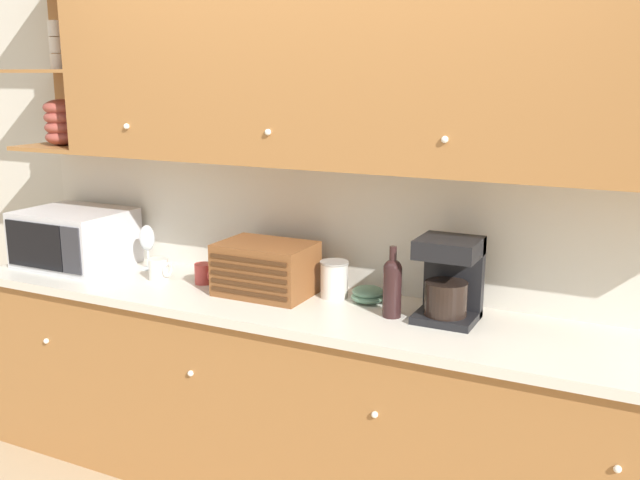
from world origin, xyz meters
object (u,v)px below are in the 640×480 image
object	(u,v)px
mug_blue_second	(159,269)
bowl_stack_on_counter	(368,294)
bread_box	(266,269)
storage_canister	(334,279)
wine_glass	(147,239)
microwave	(75,238)
coffee_maker	(449,279)
wine_bottle	(392,285)
mug	(204,274)

from	to	relation	value
mug_blue_second	bowl_stack_on_counter	bearing A→B (deg)	6.98
mug_blue_second	bread_box	distance (m)	0.57
storage_canister	bread_box	bearing A→B (deg)	-162.79
wine_glass	bread_box	distance (m)	0.74
wine_glass	bowl_stack_on_counter	bearing A→B (deg)	-0.22
microwave	mug_blue_second	xyz separation A→B (m)	(0.55, -0.03, -0.09)
wine_glass	storage_canister	distance (m)	1.03
microwave	coffee_maker	world-z (taller)	coffee_maker
microwave	wine_bottle	xyz separation A→B (m)	(1.72, -0.03, -0.01)
microwave	mug	world-z (taller)	microwave
microwave	wine_bottle	world-z (taller)	wine_bottle
microwave	wine_bottle	size ratio (longest dim) A/B	1.78
coffee_maker	wine_bottle	bearing A→B (deg)	-161.26
wine_bottle	storage_canister	bearing A→B (deg)	157.93
mug	storage_canister	world-z (taller)	storage_canister
bread_box	bowl_stack_on_counter	xyz separation A→B (m)	(0.45, 0.09, -0.08)
wine_glass	bowl_stack_on_counter	xyz separation A→B (m)	(1.18, -0.00, -0.12)
mug	bowl_stack_on_counter	distance (m)	0.79
bowl_stack_on_counter	wine_bottle	distance (m)	0.22
wine_glass	coffee_maker	distance (m)	1.55
mug	wine_bottle	size ratio (longest dim) A/B	0.33
microwave	wine_glass	world-z (taller)	microwave
microwave	bread_box	world-z (taller)	microwave
bread_box	wine_bottle	bearing A→B (deg)	-3.59
mug_blue_second	mug	world-z (taller)	mug_blue_second
coffee_maker	mug	bearing A→B (deg)	-178.76
bowl_stack_on_counter	bread_box	bearing A→B (deg)	-168.84
wine_glass	coffee_maker	xyz separation A→B (m)	(1.55, -0.06, 0.02)
wine_glass	mug	world-z (taller)	wine_glass
storage_canister	coffee_maker	world-z (taller)	coffee_maker
storage_canister	coffee_maker	xyz separation A→B (m)	(0.53, -0.06, 0.09)
mug_blue_second	mug	distance (m)	0.23
storage_canister	wine_bottle	world-z (taller)	wine_bottle
wine_bottle	coffee_maker	xyz separation A→B (m)	(0.21, 0.07, 0.04)
mug	coffee_maker	xyz separation A→B (m)	(1.15, 0.02, 0.12)
mug_blue_second	coffee_maker	xyz separation A→B (m)	(1.38, 0.07, 0.12)
wine_glass	coffee_maker	bearing A→B (deg)	-2.22
coffee_maker	bread_box	bearing A→B (deg)	-177.67
bowl_stack_on_counter	wine_bottle	xyz separation A→B (m)	(0.16, -0.13, 0.10)
mug_blue_second	wine_bottle	size ratio (longest dim) A/B	0.36
mug_blue_second	coffee_maker	world-z (taller)	coffee_maker
bowl_stack_on_counter	mug_blue_second	bearing A→B (deg)	-173.02
bowl_stack_on_counter	wine_glass	bearing A→B (deg)	179.78
wine_glass	bowl_stack_on_counter	distance (m)	1.19
microwave	wine_glass	distance (m)	0.39
wine_bottle	coffee_maker	world-z (taller)	coffee_maker
bread_box	mug	bearing A→B (deg)	178.59
bread_box	wine_bottle	xyz separation A→B (m)	(0.61, -0.04, 0.02)
bowl_stack_on_counter	coffee_maker	distance (m)	0.39
bread_box	bowl_stack_on_counter	size ratio (longest dim) A/B	2.85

